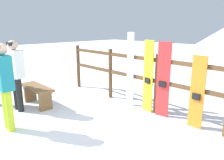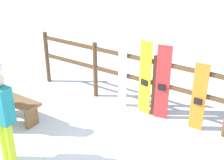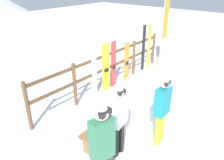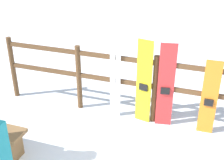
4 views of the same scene
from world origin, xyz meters
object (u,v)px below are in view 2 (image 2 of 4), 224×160
object	(u,v)px
bench	(16,105)
snowboard_yellow	(145,79)
snowboard_red	(163,84)
snowboard_orange	(199,98)
ski_pair_white	(123,69)
person_teal	(2,113)

from	to	relation	value
bench	snowboard_yellow	world-z (taller)	snowboard_yellow
snowboard_red	snowboard_orange	bearing A→B (deg)	-0.01
ski_pair_white	snowboard_red	distance (m)	0.92
ski_pair_white	snowboard_yellow	world-z (taller)	ski_pair_white
snowboard_red	person_teal	bearing A→B (deg)	-121.06
person_teal	snowboard_red	bearing A→B (deg)	58.94
bench	person_teal	xyz separation A→B (m)	(0.85, -0.93, 0.59)
bench	person_teal	distance (m)	1.39
ski_pair_white	snowboard_orange	size ratio (longest dim) A/B	1.27
snowboard_orange	snowboard_yellow	bearing A→B (deg)	179.99
bench	snowboard_red	xyz separation A→B (m)	(2.40, 1.63, 0.43)
person_teal	snowboard_orange	world-z (taller)	person_teal
bench	snowboard_orange	distance (m)	3.55
person_teal	bench	bearing A→B (deg)	132.33
ski_pair_white	snowboard_orange	bearing A→B (deg)	-0.12
ski_pair_white	snowboard_red	bearing A→B (deg)	-0.21
bench	snowboard_orange	xyz separation A→B (m)	(3.13, 1.63, 0.33)
snowboard_red	snowboard_yellow	bearing A→B (deg)	180.00
person_teal	ski_pair_white	xyz separation A→B (m)	(0.63, 2.57, -0.06)
snowboard_yellow	snowboard_red	world-z (taller)	snowboard_yellow
person_teal	snowboard_yellow	world-z (taller)	person_teal
snowboard_orange	person_teal	bearing A→B (deg)	-131.59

